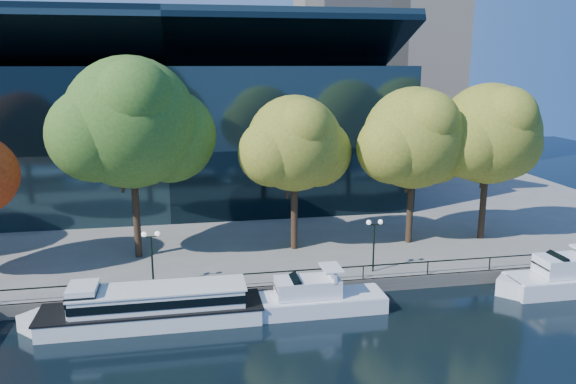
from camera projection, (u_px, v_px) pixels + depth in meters
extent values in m
plane|color=black|center=(230.00, 322.00, 36.18)|extent=(160.00, 160.00, 0.00)
cube|color=slate|center=(206.00, 191.00, 71.03)|extent=(90.00, 67.00, 1.00)
cube|color=#47443F|center=(226.00, 296.00, 38.98)|extent=(90.00, 0.25, 1.00)
cube|color=black|center=(225.00, 275.00, 38.85)|extent=(88.20, 0.08, 0.08)
cube|color=black|center=(225.00, 282.00, 38.96)|extent=(0.07, 0.07, 0.90)
cube|color=black|center=(170.00, 137.00, 64.31)|extent=(50.00, 24.00, 16.00)
cube|color=black|center=(165.00, 51.00, 58.33)|extent=(50.00, 17.14, 7.86)
cube|color=white|center=(153.00, 315.00, 35.92)|extent=(13.73, 3.34, 1.08)
cube|color=black|center=(152.00, 307.00, 35.80)|extent=(14.01, 3.40, 0.12)
cube|color=white|center=(39.00, 324.00, 34.71)|extent=(2.76, 2.76, 1.08)
cube|color=white|center=(159.00, 298.00, 35.75)|extent=(10.71, 2.73, 1.18)
cube|color=black|center=(159.00, 297.00, 35.73)|extent=(10.85, 2.80, 0.54)
cube|color=white|center=(159.00, 288.00, 35.60)|extent=(10.99, 2.87, 0.10)
cube|color=white|center=(83.00, 299.00, 34.86)|extent=(1.77, 2.33, 1.77)
cube|color=black|center=(83.00, 296.00, 34.82)|extent=(1.81, 2.40, 0.69)
cube|color=white|center=(314.00, 303.00, 37.69)|extent=(9.52, 2.72, 1.09)
cube|color=white|center=(244.00, 309.00, 36.84)|extent=(2.08, 2.08, 1.09)
cube|color=white|center=(314.00, 296.00, 37.56)|extent=(9.33, 2.67, 0.07)
cube|color=white|center=(308.00, 287.00, 37.33)|extent=(4.29, 2.04, 1.18)
cube|color=black|center=(289.00, 287.00, 37.09)|extent=(1.88, 1.96, 1.49)
cube|color=white|center=(331.00, 273.00, 37.42)|extent=(0.23, 2.12, 0.73)
cube|color=white|center=(331.00, 268.00, 37.34)|extent=(1.27, 2.12, 0.14)
cube|color=white|center=(570.00, 283.00, 40.96)|extent=(9.43, 2.93, 1.26)
cube|color=white|center=(512.00, 288.00, 40.13)|extent=(2.31, 2.31, 1.26)
cube|color=white|center=(571.00, 275.00, 40.82)|extent=(9.24, 2.87, 0.08)
cube|color=white|center=(567.00, 265.00, 40.56)|extent=(4.24, 2.20, 1.36)
cube|color=black|center=(552.00, 265.00, 40.32)|extent=(1.92, 2.11, 1.58)
cylinder|color=black|center=(136.00, 205.00, 44.47)|extent=(0.56, 0.56, 8.68)
cylinder|color=black|center=(140.00, 162.00, 43.98)|extent=(1.33, 2.04, 4.32)
cylinder|color=black|center=(128.00, 167.00, 43.41)|extent=(1.21, 1.38, 3.87)
sphere|color=#315A1C|center=(131.00, 123.00, 43.00)|extent=(10.15, 10.15, 10.15)
sphere|color=#315A1C|center=(169.00, 136.00, 45.24)|extent=(7.61, 7.61, 7.61)
sphere|color=#315A1C|center=(95.00, 135.00, 41.75)|extent=(7.10, 7.10, 7.10)
sphere|color=#315A1C|center=(134.00, 101.00, 40.74)|extent=(6.09, 6.09, 6.09)
cylinder|color=black|center=(294.00, 207.00, 46.65)|extent=(0.56, 0.56, 7.16)
cylinder|color=black|center=(300.00, 174.00, 46.29)|extent=(1.15, 1.74, 3.58)
cylinder|color=black|center=(290.00, 178.00, 45.71)|extent=(1.06, 1.20, 3.20)
sphere|color=olive|center=(294.00, 143.00, 45.44)|extent=(7.80, 7.80, 7.80)
sphere|color=olive|center=(317.00, 152.00, 47.16)|extent=(5.85, 5.85, 5.85)
sphere|color=olive|center=(272.00, 153.00, 44.48)|extent=(5.46, 5.46, 5.46)
sphere|color=olive|center=(303.00, 129.00, 43.70)|extent=(4.68, 4.68, 4.68)
cylinder|color=black|center=(410.00, 201.00, 48.28)|extent=(0.56, 0.56, 7.33)
cylinder|color=black|center=(417.00, 168.00, 47.91)|extent=(1.17, 1.77, 3.67)
cylinder|color=black|center=(409.00, 172.00, 47.34)|extent=(1.08, 1.22, 3.28)
sphere|color=olive|center=(414.00, 138.00, 47.04)|extent=(8.55, 8.55, 8.55)
sphere|color=olive|center=(433.00, 148.00, 48.93)|extent=(6.41, 6.41, 6.41)
sphere|color=olive|center=(393.00, 148.00, 45.99)|extent=(5.98, 5.98, 5.98)
sphere|color=olive|center=(428.00, 122.00, 45.14)|extent=(5.13, 5.13, 5.13)
cylinder|color=black|center=(483.00, 197.00, 49.39)|extent=(0.56, 0.56, 7.50)
cylinder|color=black|center=(490.00, 164.00, 49.00)|extent=(1.19, 1.80, 3.75)
cylinder|color=black|center=(483.00, 168.00, 48.42)|extent=(1.09, 1.24, 3.35)
sphere|color=olive|center=(489.00, 134.00, 48.12)|extent=(8.65, 8.65, 8.65)
sphere|color=olive|center=(505.00, 143.00, 50.03)|extent=(6.49, 6.49, 6.49)
sphere|color=olive|center=(470.00, 143.00, 47.05)|extent=(6.06, 6.06, 6.06)
sphere|color=olive|center=(506.00, 118.00, 46.19)|extent=(5.19, 5.19, 5.19)
cylinder|color=black|center=(152.00, 262.00, 38.98)|extent=(0.14, 0.14, 3.60)
cube|color=black|center=(151.00, 237.00, 38.56)|extent=(0.90, 0.06, 0.06)
sphere|color=white|center=(144.00, 234.00, 38.44)|extent=(0.36, 0.36, 0.36)
sphere|color=white|center=(157.00, 234.00, 38.60)|extent=(0.36, 0.36, 0.36)
cylinder|color=black|center=(374.00, 249.00, 41.83)|extent=(0.14, 0.14, 3.60)
cube|color=black|center=(374.00, 225.00, 41.42)|extent=(0.90, 0.06, 0.06)
sphere|color=white|center=(369.00, 222.00, 41.29)|extent=(0.36, 0.36, 0.36)
sphere|color=white|center=(380.00, 222.00, 41.45)|extent=(0.36, 0.36, 0.36)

